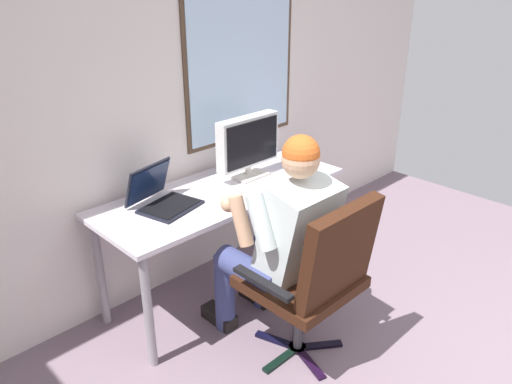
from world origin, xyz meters
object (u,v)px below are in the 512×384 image
(person_seated, at_px, (280,237))
(wine_glass, at_px, (300,159))
(office_chair, at_px, (317,272))
(desk, at_px, (223,202))
(crt_monitor, at_px, (248,143))
(laptop, at_px, (160,195))

(person_seated, bearing_deg, wine_glass, 33.48)
(office_chair, relative_size, wine_glass, 7.47)
(desk, height_order, wine_glass, wine_glass)
(wine_glass, bearing_deg, crt_monitor, 148.17)
(desk, xyz_separation_m, crt_monitor, (0.26, 0.04, 0.31))
(desk, relative_size, crt_monitor, 3.45)
(person_seated, xyz_separation_m, crt_monitor, (0.36, 0.62, 0.29))
(office_chair, bearing_deg, crt_monitor, 67.95)
(person_seated, relative_size, crt_monitor, 2.71)
(crt_monitor, relative_size, laptop, 1.20)
(laptop, xyz_separation_m, wine_glass, (0.97, -0.22, 0.03))
(desk, distance_m, wine_glass, 0.61)
(person_seated, bearing_deg, office_chair, -90.10)
(desk, relative_size, office_chair, 1.63)
(office_chair, relative_size, laptop, 2.53)
(laptop, relative_size, wine_glass, 2.95)
(laptop, bearing_deg, office_chair, -71.34)
(person_seated, bearing_deg, laptop, 115.28)
(crt_monitor, bearing_deg, laptop, 177.16)
(desk, xyz_separation_m, wine_glass, (0.56, -0.15, 0.18))
(desk, height_order, crt_monitor, crt_monitor)
(desk, relative_size, laptop, 4.13)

